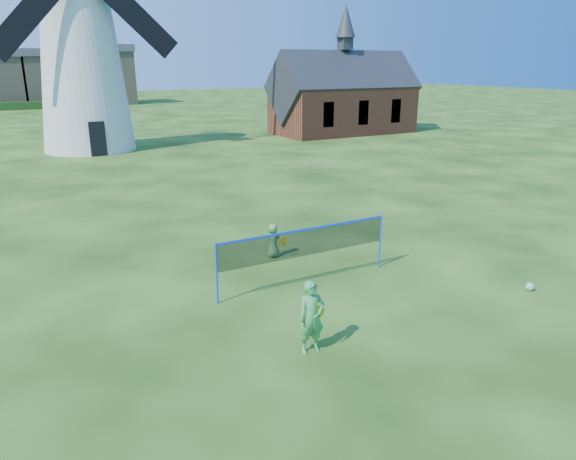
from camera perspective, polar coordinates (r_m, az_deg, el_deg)
The scene contains 7 objects.
ground at distance 13.77m, azimuth 0.29°, elevation -6.63°, with size 220.00×220.00×0.00m, color black.
windmill at distance 38.53m, azimuth -21.47°, elevation 17.30°, with size 11.59×5.95×17.27m.
chapel at distance 45.75m, azimuth 6.01°, elevation 13.94°, with size 11.99×5.81×10.14m.
badminton_net at distance 13.84m, azimuth 1.88°, elevation -1.45°, with size 5.05×0.05×1.55m.
player_girl at distance 10.76m, azimuth 2.57°, elevation -9.40°, with size 0.72×0.43×1.54m.
player_boy at distance 15.97m, azimuth -1.60°, elevation -1.14°, with size 0.62×0.40×1.05m.
play_ball at distance 15.14m, azimuth 24.67°, elevation -5.58°, with size 0.22×0.22×0.22m, color green.
Camera 1 is at (-6.19, -10.94, 5.64)m, focal length 32.92 mm.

